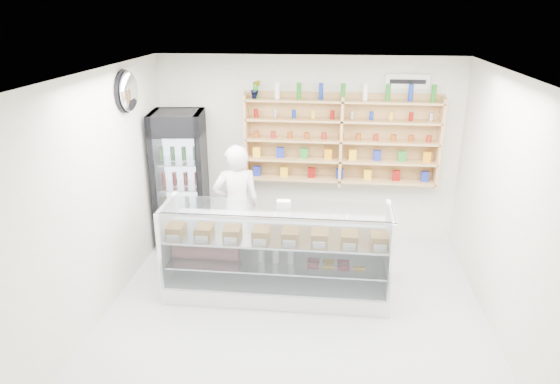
# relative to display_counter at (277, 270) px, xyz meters

# --- Properties ---
(room) EXTENTS (5.00, 5.00, 5.00)m
(room) POSITION_rel_display_counter_xyz_m (0.26, -0.69, 1.06)
(room) COLOR silver
(room) RESTS_ON ground
(display_counter) EXTENTS (2.76, 0.82, 1.20)m
(display_counter) POSITION_rel_display_counter_xyz_m (0.00, 0.00, 0.00)
(display_counter) COLOR white
(display_counter) RESTS_ON floor
(shop_worker) EXTENTS (0.72, 0.57, 1.74)m
(shop_worker) POSITION_rel_display_counter_xyz_m (-0.63, 0.74, 0.53)
(shop_worker) COLOR silver
(shop_worker) RESTS_ON floor
(drinks_cooler) EXTENTS (0.81, 0.80, 2.04)m
(drinks_cooler) POSITION_rel_display_counter_xyz_m (-1.59, 1.33, 0.69)
(drinks_cooler) COLOR black
(drinks_cooler) RESTS_ON floor
(wall_shelving) EXTENTS (2.84, 0.28, 1.33)m
(wall_shelving) POSITION_rel_display_counter_xyz_m (0.76, 1.65, 1.26)
(wall_shelving) COLOR tan
(wall_shelving) RESTS_ON back_wall
(potted_plant) EXTENTS (0.17, 0.15, 0.27)m
(potted_plant) POSITION_rel_display_counter_xyz_m (-0.49, 1.65, 1.99)
(potted_plant) COLOR #1E6626
(potted_plant) RESTS_ON wall_shelving
(security_mirror) EXTENTS (0.15, 0.50, 0.50)m
(security_mirror) POSITION_rel_display_counter_xyz_m (-1.91, 0.51, 2.11)
(security_mirror) COLOR silver
(security_mirror) RESTS_ON left_wall
(wall_sign) EXTENTS (0.62, 0.03, 0.20)m
(wall_sign) POSITION_rel_display_counter_xyz_m (1.66, 1.78, 2.11)
(wall_sign) COLOR white
(wall_sign) RESTS_ON back_wall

